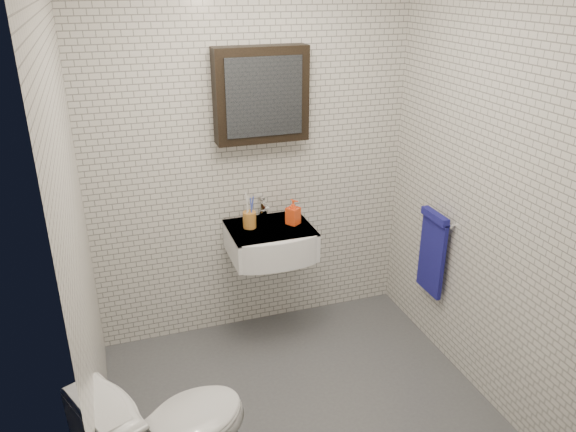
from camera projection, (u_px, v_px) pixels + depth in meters
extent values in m
cube|color=#4B4D53|center=(301.00, 406.00, 3.38)|extent=(2.20, 2.00, 0.01)
cube|color=silver|center=(252.00, 161.00, 3.76)|extent=(2.20, 0.02, 2.50)
cube|color=silver|center=(399.00, 320.00, 2.02)|extent=(2.20, 0.02, 2.50)
cube|color=silver|center=(78.00, 247.00, 2.57)|extent=(0.02, 2.00, 2.50)
cube|color=silver|center=(484.00, 192.00, 3.21)|extent=(0.02, 2.00, 2.50)
cube|color=white|center=(270.00, 241.00, 3.78)|extent=(0.55, 0.45, 0.20)
cylinder|color=silver|center=(269.00, 228.00, 3.76)|extent=(0.31, 0.31, 0.02)
cylinder|color=silver|center=(269.00, 226.00, 3.76)|extent=(0.04, 0.04, 0.01)
cube|color=white|center=(270.00, 228.00, 3.74)|extent=(0.55, 0.45, 0.01)
cylinder|color=silver|center=(263.00, 214.00, 3.87)|extent=(0.06, 0.06, 0.06)
cylinder|color=silver|center=(263.00, 206.00, 3.84)|extent=(0.03, 0.03, 0.08)
cylinder|color=silver|center=(265.00, 205.00, 3.78)|extent=(0.02, 0.12, 0.02)
cube|color=silver|center=(261.00, 197.00, 3.85)|extent=(0.02, 0.09, 0.01)
cube|color=black|center=(261.00, 95.00, 3.54)|extent=(0.60, 0.14, 0.60)
cube|color=#3F444C|center=(264.00, 97.00, 3.47)|extent=(0.49, 0.01, 0.49)
cylinder|color=silver|center=(438.00, 218.00, 3.63)|extent=(0.02, 0.30, 0.02)
cylinder|color=silver|center=(430.00, 210.00, 3.74)|extent=(0.04, 0.02, 0.02)
cylinder|color=silver|center=(452.00, 225.00, 3.52)|extent=(0.04, 0.02, 0.02)
cube|color=navy|center=(432.00, 256.00, 3.73)|extent=(0.03, 0.26, 0.54)
cube|color=navy|center=(435.00, 216.00, 3.61)|extent=(0.05, 0.26, 0.05)
cylinder|color=#BA782E|center=(250.00, 220.00, 3.71)|extent=(0.10, 0.10, 0.11)
cylinder|color=white|center=(247.00, 211.00, 3.67)|extent=(0.02, 0.03, 0.21)
cylinder|color=#3D51C3|center=(252.00, 212.00, 3.68)|extent=(0.02, 0.02, 0.19)
cylinder|color=white|center=(248.00, 208.00, 3.69)|extent=(0.03, 0.04, 0.22)
cylinder|color=#3D51C3|center=(252.00, 210.00, 3.70)|extent=(0.03, 0.04, 0.20)
imported|color=orange|center=(293.00, 212.00, 3.75)|extent=(0.11, 0.11, 0.17)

